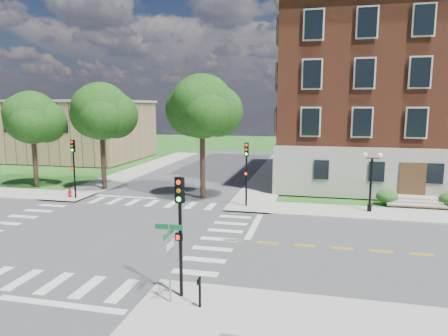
% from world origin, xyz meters
% --- Properties ---
extents(ground, '(160.00, 160.00, 0.00)m').
position_xyz_m(ground, '(0.00, 0.00, 0.00)').
color(ground, '#225417').
rests_on(ground, ground).
extents(road_ew, '(90.00, 12.00, 0.01)m').
position_xyz_m(road_ew, '(0.00, 0.00, 0.01)').
color(road_ew, '#3D3D3F').
rests_on(road_ew, ground).
extents(road_ns, '(12.00, 90.00, 0.01)m').
position_xyz_m(road_ns, '(0.00, 0.00, 0.01)').
color(road_ns, '#3D3D3F').
rests_on(road_ns, ground).
extents(sidewalk_ne, '(34.00, 34.00, 0.12)m').
position_xyz_m(sidewalk_ne, '(15.38, 15.38, 0.06)').
color(sidewalk_ne, '#9E9B93').
rests_on(sidewalk_ne, ground).
extents(sidewalk_nw, '(34.00, 34.00, 0.12)m').
position_xyz_m(sidewalk_nw, '(-15.38, 15.38, 0.06)').
color(sidewalk_nw, '#9E9B93').
rests_on(sidewalk_nw, ground).
extents(crosswalk_east, '(2.20, 10.20, 0.02)m').
position_xyz_m(crosswalk_east, '(7.20, 0.00, 0.00)').
color(crosswalk_east, silver).
rests_on(crosswalk_east, ground).
extents(stop_bar_east, '(0.40, 5.50, 0.00)m').
position_xyz_m(stop_bar_east, '(8.80, 3.00, 0.00)').
color(stop_bar_east, silver).
rests_on(stop_bar_east, ground).
extents(main_building, '(30.60, 22.40, 16.50)m').
position_xyz_m(main_building, '(24.00, 21.99, 8.34)').
color(main_building, '#A29E8F').
rests_on(main_building, ground).
extents(secondary_building, '(20.40, 15.40, 8.30)m').
position_xyz_m(secondary_building, '(-22.00, 30.00, 4.28)').
color(secondary_building, '#936F51').
rests_on(secondary_building, ground).
extents(tree_b, '(4.92, 4.92, 8.89)m').
position_xyz_m(tree_b, '(-13.37, 11.02, 6.52)').
color(tree_b, '#312218').
rests_on(tree_b, ground).
extents(tree_c, '(5.12, 5.12, 9.60)m').
position_xyz_m(tree_c, '(-6.25, 11.03, 7.13)').
color(tree_c, '#312218').
rests_on(tree_c, ground).
extents(tree_d, '(5.19, 5.19, 10.06)m').
position_xyz_m(tree_d, '(3.48, 9.74, 7.55)').
color(tree_d, '#312218').
rests_on(tree_d, ground).
extents(traffic_signal_se, '(0.38, 0.44, 4.80)m').
position_xyz_m(traffic_signal_se, '(7.40, -7.30, 3.19)').
color(traffic_signal_se, black).
rests_on(traffic_signal_se, ground).
extents(traffic_signal_ne, '(0.34, 0.38, 4.80)m').
position_xyz_m(traffic_signal_ne, '(7.46, 7.65, 3.19)').
color(traffic_signal_ne, black).
rests_on(traffic_signal_ne, ground).
extents(traffic_signal_nw, '(0.34, 0.38, 4.80)m').
position_xyz_m(traffic_signal_nw, '(-6.68, 7.14, 3.19)').
color(traffic_signal_nw, black).
rests_on(traffic_signal_nw, ground).
extents(twin_lamp_west, '(1.36, 0.36, 4.23)m').
position_xyz_m(twin_lamp_west, '(16.38, 8.06, 2.52)').
color(twin_lamp_west, black).
rests_on(twin_lamp_west, ground).
extents(street_sign_pole, '(1.10, 1.10, 3.10)m').
position_xyz_m(street_sign_pole, '(7.16, -7.85, 2.31)').
color(street_sign_pole, gray).
rests_on(street_sign_pole, ground).
extents(push_button_post, '(0.14, 0.21, 1.20)m').
position_xyz_m(push_button_post, '(8.37, -8.00, 0.80)').
color(push_button_post, black).
rests_on(push_button_post, ground).
extents(fire_hydrant, '(0.35, 0.35, 0.75)m').
position_xyz_m(fire_hydrant, '(-7.31, 7.31, 0.46)').
color(fire_hydrant, '#B0110D').
rests_on(fire_hydrant, ground).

